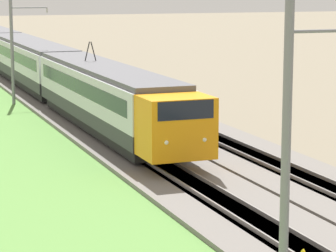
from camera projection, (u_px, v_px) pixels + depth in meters
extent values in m
cube|color=slate|center=(36.00, 90.00, 59.62)|extent=(240.00, 4.40, 0.30)
cube|color=slate|center=(95.00, 87.00, 61.21)|extent=(240.00, 4.40, 0.30)
cube|color=#4C4238|center=(36.00, 90.00, 59.62)|extent=(240.00, 1.57, 0.30)
cube|color=gray|center=(29.00, 88.00, 59.40)|extent=(240.00, 0.07, 0.15)
cube|color=gray|center=(43.00, 87.00, 59.77)|extent=(240.00, 0.07, 0.15)
cube|color=#4C4238|center=(95.00, 87.00, 61.21)|extent=(240.00, 1.57, 0.30)
cube|color=gray|center=(88.00, 85.00, 60.99)|extent=(240.00, 0.07, 0.15)
cube|color=gray|center=(102.00, 84.00, 61.36)|extent=(240.00, 0.07, 0.15)
cube|color=orange|center=(176.00, 127.00, 32.44)|extent=(2.22, 2.85, 2.50)
cube|color=black|center=(179.00, 107.00, 31.98)|extent=(1.60, 2.37, 0.75)
sphere|color=#F2EAC6|center=(166.00, 142.00, 31.25)|extent=(0.20, 0.20, 0.20)
sphere|color=#F2EAC6|center=(204.00, 140.00, 31.81)|extent=(0.20, 0.20, 0.20)
cube|color=#2D2D33|center=(105.00, 111.00, 42.18)|extent=(18.59, 2.96, 0.70)
cube|color=silver|center=(105.00, 88.00, 41.96)|extent=(18.59, 2.96, 1.80)
cube|color=black|center=(105.00, 85.00, 41.94)|extent=(17.11, 2.98, 0.76)
cube|color=#515156|center=(104.00, 68.00, 41.78)|extent=(18.59, 2.73, 0.25)
cube|color=black|center=(105.00, 123.00, 42.29)|extent=(17.66, 2.52, 0.55)
cylinder|color=black|center=(141.00, 147.00, 35.17)|extent=(0.86, 0.12, 0.86)
cylinder|color=black|center=(163.00, 145.00, 35.54)|extent=(0.86, 0.12, 0.86)
cube|color=#2D2D33|center=(31.00, 72.00, 60.89)|extent=(20.81, 2.96, 0.70)
cube|color=silver|center=(31.00, 56.00, 60.67)|extent=(20.81, 2.96, 1.80)
cube|color=black|center=(31.00, 54.00, 60.65)|extent=(19.15, 2.98, 0.76)
cube|color=#515156|center=(30.00, 42.00, 60.49)|extent=(20.81, 2.73, 0.25)
cube|color=black|center=(32.00, 80.00, 61.00)|extent=(19.77, 2.52, 0.55)
cylinder|color=black|center=(87.00, 51.00, 44.17)|extent=(0.06, 0.33, 1.08)
cylinder|color=black|center=(93.00, 51.00, 44.30)|extent=(0.06, 0.33, 1.08)
cube|color=black|center=(152.00, 165.00, 35.51)|extent=(0.10, 0.10, 0.00)
cylinder|color=slate|center=(286.00, 164.00, 18.24)|extent=(0.22, 0.22, 7.83)
cylinder|color=slate|center=(336.00, 31.00, 18.13)|extent=(0.08, 2.40, 0.08)
cylinder|color=slate|center=(12.00, 51.00, 52.27)|extent=(0.22, 0.22, 7.37)
cylinder|color=slate|center=(29.00, 8.00, 52.19)|extent=(0.08, 2.40, 0.08)
cylinder|color=#B2ADA8|center=(47.00, 10.00, 52.65)|extent=(0.10, 0.10, 0.30)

